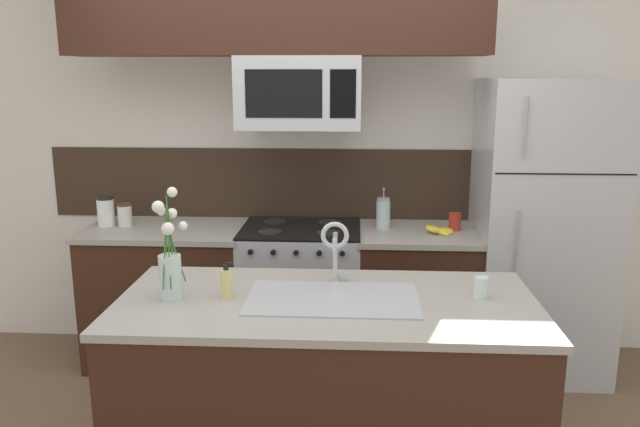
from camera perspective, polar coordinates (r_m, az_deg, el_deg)
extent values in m
cube|color=silver|center=(4.28, 2.66, 4.80)|extent=(5.20, 0.10, 2.60)
cube|color=#332319|center=(4.26, -1.41, 2.74)|extent=(3.50, 0.01, 0.48)
cube|color=#381E14|center=(4.30, -13.60, -7.37)|extent=(1.00, 0.62, 0.88)
cube|color=#9E998E|center=(4.17, -13.92, -1.48)|extent=(1.03, 0.65, 0.03)
cube|color=#381E14|center=(4.14, 8.73, -7.94)|extent=(0.74, 0.62, 0.88)
cube|color=#9E998E|center=(4.01, 8.95, -1.84)|extent=(0.77, 0.65, 0.03)
cube|color=#B7BABF|center=(4.13, -1.72, -7.59)|extent=(0.76, 0.62, 0.91)
cube|color=black|center=(4.00, -1.77, -1.38)|extent=(0.76, 0.62, 0.01)
cylinder|color=black|center=(3.88, -4.63, -1.69)|extent=(0.15, 0.15, 0.01)
cylinder|color=black|center=(3.85, 0.76, -1.77)|extent=(0.15, 0.15, 0.01)
cylinder|color=black|center=(4.14, -4.12, -0.75)|extent=(0.15, 0.15, 0.01)
cylinder|color=black|center=(4.11, 0.93, -0.82)|extent=(0.15, 0.15, 0.01)
cylinder|color=black|center=(3.74, -6.39, -3.51)|extent=(0.03, 0.02, 0.03)
cylinder|color=black|center=(3.72, -4.30, -3.56)|extent=(0.03, 0.02, 0.03)
cylinder|color=black|center=(3.70, -2.20, -3.60)|extent=(0.03, 0.02, 0.03)
cylinder|color=black|center=(3.69, -0.08, -3.64)|extent=(0.03, 0.02, 0.03)
cylinder|color=black|center=(3.69, 2.05, -3.67)|extent=(0.03, 0.02, 0.03)
cube|color=#B7BABF|center=(3.86, -1.88, 10.99)|extent=(0.74, 0.40, 0.43)
cube|color=black|center=(3.66, -3.35, 10.88)|extent=(0.45, 0.00, 0.28)
cube|color=black|center=(3.64, 2.11, 10.88)|extent=(0.15, 0.00, 0.28)
cube|color=#381E14|center=(3.86, -4.08, 18.63)|extent=(2.50, 0.34, 0.60)
cube|color=#B7BABF|center=(4.17, 19.57, -1.35)|extent=(0.81, 0.72, 1.86)
cube|color=black|center=(3.75, 21.55, 3.37)|extent=(0.78, 0.00, 0.01)
cylinder|color=#99999E|center=(3.63, 18.30, 7.49)|extent=(0.01, 0.01, 0.33)
cylinder|color=#99999E|center=(3.79, 17.43, -4.90)|extent=(0.01, 0.01, 0.71)
cylinder|color=silver|center=(4.31, -18.99, 0.09)|extent=(0.11, 0.11, 0.18)
cylinder|color=black|center=(4.29, -19.08, 1.37)|extent=(0.11, 0.11, 0.02)
cylinder|color=silver|center=(4.27, -17.41, -0.20)|extent=(0.09, 0.09, 0.13)
cylinder|color=#4C331E|center=(4.25, -17.47, 0.78)|extent=(0.09, 0.09, 0.01)
ellipsoid|color=yellow|center=(3.95, 10.72, -1.55)|extent=(0.15, 0.14, 0.07)
ellipsoid|color=yellow|center=(3.96, 10.76, -1.49)|extent=(0.17, 0.11, 0.06)
ellipsoid|color=yellow|center=(3.95, 10.88, -1.55)|extent=(0.18, 0.06, 0.05)
ellipsoid|color=yellow|center=(3.96, 10.94, -1.50)|extent=(0.18, 0.06, 0.05)
ellipsoid|color=yellow|center=(3.95, 11.07, -1.55)|extent=(0.17, 0.11, 0.05)
ellipsoid|color=yellow|center=(3.96, 11.10, -1.50)|extent=(0.15, 0.14, 0.05)
cylinder|color=brown|center=(3.95, 10.93, -1.12)|extent=(0.02, 0.02, 0.03)
cylinder|color=silver|center=(4.02, 5.80, -0.11)|extent=(0.09, 0.09, 0.18)
cylinder|color=#A3A3AA|center=(4.00, 5.83, 1.28)|extent=(0.08, 0.08, 0.02)
cylinder|color=#A3A3AA|center=(4.00, 5.84, 1.77)|extent=(0.01, 0.01, 0.05)
sphere|color=#A3A3AA|center=(3.99, 5.85, 2.24)|extent=(0.02, 0.02, 0.02)
cylinder|color=#B22D23|center=(4.07, 12.22, -0.71)|extent=(0.08, 0.08, 0.11)
cube|color=#381E14|center=(2.99, 0.60, -16.36)|extent=(1.83, 0.84, 0.88)
cube|color=#9E998E|center=(2.80, 0.62, -8.20)|extent=(1.86, 0.87, 0.03)
cube|color=#ADAFB5|center=(2.79, 1.19, -7.80)|extent=(0.76, 0.44, 0.01)
cube|color=#ADAFB5|center=(2.83, -2.40, -9.22)|extent=(0.30, 0.33, 0.15)
cube|color=#ADAFB5|center=(2.82, 4.79, -9.35)|extent=(0.30, 0.33, 0.15)
cylinder|color=#B7BABF|center=(3.03, 1.38, -5.96)|extent=(0.04, 0.04, 0.02)
cylinder|color=#B7BABF|center=(3.00, 1.39, -3.79)|extent=(0.02, 0.02, 0.22)
torus|color=#B7BABF|center=(2.91, 1.37, -2.02)|extent=(0.13, 0.02, 0.13)
cylinder|color=#B7BABF|center=(2.87, 1.32, -2.88)|extent=(0.02, 0.02, 0.06)
cube|color=#B7BABF|center=(3.02, 2.05, -5.52)|extent=(0.07, 0.01, 0.01)
cylinder|color=#DBCC75|center=(2.82, -8.55, -6.36)|extent=(0.05, 0.05, 0.13)
cylinder|color=black|center=(2.80, -8.61, -4.87)|extent=(0.02, 0.02, 0.02)
cube|color=black|center=(2.79, -8.29, -4.53)|extent=(0.03, 0.01, 0.01)
cylinder|color=silver|center=(2.89, 14.50, -6.54)|extent=(0.06, 0.06, 0.10)
cylinder|color=silver|center=(2.85, -13.51, -5.67)|extent=(0.10, 0.10, 0.20)
cylinder|color=silver|center=(2.87, -13.45, -6.89)|extent=(0.09, 0.09, 0.06)
cylinder|color=#386B2D|center=(2.84, -12.94, -3.79)|extent=(0.06, 0.05, 0.26)
sphere|color=white|center=(2.82, -12.41, -1.09)|extent=(0.04, 0.04, 0.04)
cylinder|color=#386B2D|center=(2.83, -13.42, -2.29)|extent=(0.01, 0.07, 0.41)
sphere|color=white|center=(2.81, -13.37, 1.92)|extent=(0.05, 0.05, 0.05)
cylinder|color=#386B2D|center=(2.82, -13.88, -3.16)|extent=(0.03, 0.02, 0.34)
sphere|color=white|center=(2.79, -14.29, 0.19)|extent=(0.04, 0.04, 0.04)
cylinder|color=#386B2D|center=(2.83, -13.43, -3.24)|extent=(0.02, 0.05, 0.32)
sphere|color=white|center=(2.81, -13.39, 0.02)|extent=(0.05, 0.05, 0.05)
cylinder|color=#386B2D|center=(2.78, -14.02, -3.02)|extent=(0.02, 0.07, 0.37)
sphere|color=white|center=(2.71, -14.59, 0.59)|extent=(0.05, 0.05, 0.05)
cylinder|color=#386B2D|center=(2.79, -13.61, -3.96)|extent=(0.02, 0.06, 0.27)
sphere|color=white|center=(2.72, -13.75, -1.36)|extent=(0.05, 0.05, 0.05)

